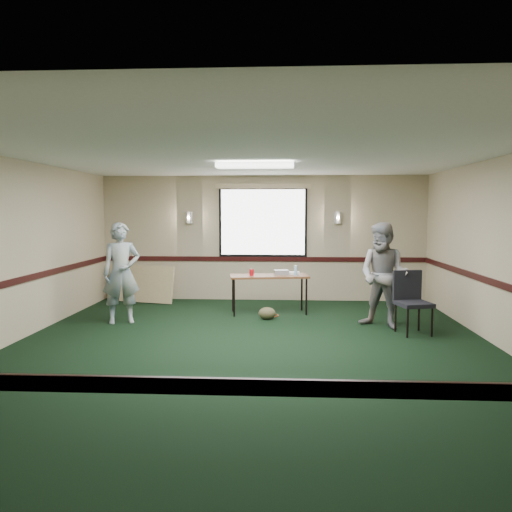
# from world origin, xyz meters

# --- Properties ---
(ground) EXTENTS (8.00, 8.00, 0.00)m
(ground) POSITION_xyz_m (0.00, 0.00, 0.00)
(ground) COLOR black
(ground) RESTS_ON ground
(room_shell) EXTENTS (8.00, 8.02, 8.00)m
(room_shell) POSITION_xyz_m (0.00, 2.12, 1.58)
(room_shell) COLOR tan
(room_shell) RESTS_ON ground
(folding_table) EXTENTS (1.53, 0.79, 0.73)m
(folding_table) POSITION_xyz_m (0.18, 2.53, 0.68)
(folding_table) COLOR #593219
(folding_table) RESTS_ON ground
(projector) EXTENTS (0.30, 0.26, 0.09)m
(projector) POSITION_xyz_m (0.41, 2.62, 0.78)
(projector) COLOR gray
(projector) RESTS_ON folding_table
(game_console) EXTENTS (0.21, 0.17, 0.05)m
(game_console) POSITION_xyz_m (0.65, 2.67, 0.76)
(game_console) COLOR white
(game_console) RESTS_ON folding_table
(red_cup) EXTENTS (0.08, 0.08, 0.12)m
(red_cup) POSITION_xyz_m (-0.15, 2.44, 0.79)
(red_cup) COLOR #AF0B15
(red_cup) RESTS_ON folding_table
(water_bottle) EXTENTS (0.06, 0.06, 0.19)m
(water_bottle) POSITION_xyz_m (0.68, 2.51, 0.82)
(water_bottle) COLOR #94C8F3
(water_bottle) RESTS_ON folding_table
(duffel_bag) EXTENTS (0.37, 0.33, 0.22)m
(duffel_bag) POSITION_xyz_m (0.16, 2.00, 0.11)
(duffel_bag) COLOR #4B462B
(duffel_bag) RESTS_ON ground
(cable_coil) EXTENTS (0.33, 0.33, 0.01)m
(cable_coil) POSITION_xyz_m (0.22, 2.30, 0.01)
(cable_coil) COLOR #C83E19
(cable_coil) RESTS_ON ground
(folded_table) EXTENTS (1.53, 0.59, 0.78)m
(folded_table) POSITION_xyz_m (-2.60, 3.60, 0.39)
(folded_table) COLOR tan
(folded_table) RESTS_ON ground
(conference_chair) EXTENTS (0.58, 0.60, 0.99)m
(conference_chair) POSITION_xyz_m (2.47, 1.14, 0.58)
(conference_chair) COLOR black
(conference_chair) RESTS_ON ground
(person_left) EXTENTS (0.75, 0.63, 1.74)m
(person_left) POSITION_xyz_m (-2.34, 1.60, 0.87)
(person_left) COLOR #3C5A85
(person_left) RESTS_ON ground
(person_right) EXTENTS (1.07, 1.02, 1.74)m
(person_right) POSITION_xyz_m (2.10, 1.48, 0.87)
(person_right) COLOR #6783A0
(person_right) RESTS_ON ground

